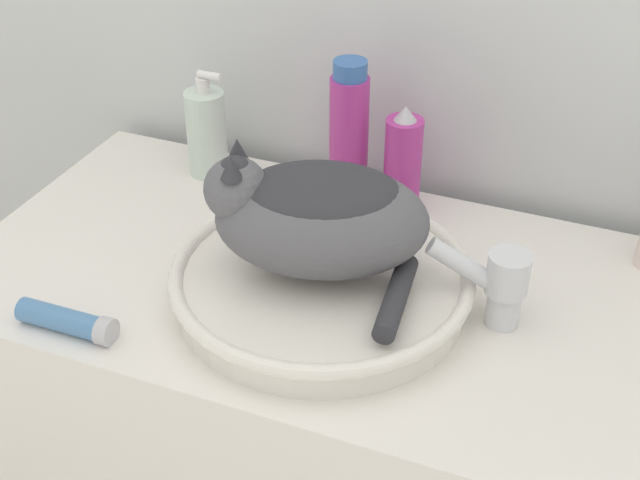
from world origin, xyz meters
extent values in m
cylinder|color=white|center=(0.00, 0.23, 0.92)|extent=(0.38, 0.38, 0.04)
torus|color=white|center=(0.00, 0.23, 0.94)|extent=(0.40, 0.40, 0.02)
ellipsoid|color=#56565B|center=(0.00, 0.23, 1.02)|extent=(0.31, 0.24, 0.14)
ellipsoid|color=#2D2D33|center=(0.00, 0.23, 1.06)|extent=(0.23, 0.19, 0.06)
sphere|color=#56565B|center=(-0.10, 0.19, 1.06)|extent=(0.08, 0.08, 0.08)
sphere|color=#2D2D33|center=(-0.10, 0.19, 1.09)|extent=(0.05, 0.05, 0.05)
cone|color=#2D2D33|center=(-0.11, 0.22, 1.11)|extent=(0.03, 0.03, 0.03)
cone|color=#2D2D33|center=(-0.10, 0.17, 1.11)|extent=(0.03, 0.03, 0.03)
cylinder|color=#2D2D33|center=(0.12, 0.18, 0.96)|extent=(0.05, 0.15, 0.03)
cylinder|color=silver|center=(0.23, 0.27, 0.92)|extent=(0.04, 0.04, 0.05)
cylinder|color=silver|center=(0.18, 0.26, 0.98)|extent=(0.11, 0.04, 0.08)
cylinder|color=silver|center=(0.23, 0.27, 0.98)|extent=(0.05, 0.05, 0.05)
cylinder|color=silver|center=(-0.30, 0.48, 0.97)|extent=(0.06, 0.06, 0.14)
cylinder|color=white|center=(-0.30, 0.48, 1.05)|extent=(0.02, 0.02, 0.02)
cylinder|color=white|center=(-0.29, 0.48, 1.07)|extent=(0.04, 0.01, 0.01)
cylinder|color=#B2338C|center=(0.03, 0.48, 0.98)|extent=(0.06, 0.06, 0.16)
cone|color=#B7B7BC|center=(0.03, 0.48, 1.06)|extent=(0.03, 0.03, 0.02)
cylinder|color=#B2338C|center=(-0.06, 0.48, 1.00)|extent=(0.06, 0.06, 0.21)
cylinder|color=#3866AD|center=(-0.06, 0.48, 1.12)|extent=(0.05, 0.05, 0.03)
cylinder|color=#4C7FB2|center=(-0.29, 0.04, 0.91)|extent=(0.12, 0.03, 0.03)
cylinder|color=#B7B7BC|center=(-0.22, 0.05, 0.91)|extent=(0.02, 0.04, 0.04)
camera|label=1|loc=(0.35, -0.65, 1.63)|focal=50.00mm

